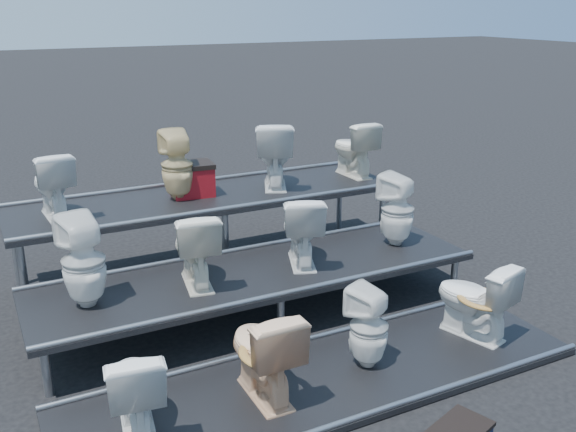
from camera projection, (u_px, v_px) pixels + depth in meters
name	position (u px, v px, depth m)	size (l,w,h in m)	color
ground	(259.00, 315.00, 6.17)	(80.00, 80.00, 0.00)	black
tier_front	(327.00, 380.00, 5.06)	(4.20, 1.20, 0.06)	black
tier_mid	(258.00, 293.00, 6.10)	(4.20, 1.20, 0.46)	black
tier_back	(210.00, 232.00, 7.13)	(4.20, 1.20, 0.86)	black
toilet_0	(134.00, 388.00, 4.29)	(0.38, 0.67, 0.68)	white
toilet_1	(263.00, 352.00, 4.70)	(0.41, 0.72, 0.74)	#E7B68C
toilet_2	(369.00, 327.00, 5.10)	(0.31, 0.32, 0.69)	white
toilet_3	(474.00, 299.00, 5.57)	(0.39, 0.69, 0.70)	white
toilet_4	(83.00, 261.00, 5.23)	(0.35, 0.36, 0.79)	white
toilet_5	(195.00, 248.00, 5.65)	(0.39, 0.68, 0.69)	white
toilet_6	(301.00, 229.00, 6.11)	(0.39, 0.68, 0.69)	white
toilet_7	(397.00, 210.00, 6.58)	(0.34, 0.35, 0.75)	white
toilet_8	(52.00, 184.00, 6.21)	(0.36, 0.64, 0.65)	white
toilet_9	(177.00, 165.00, 6.73)	(0.33, 0.34, 0.74)	#DAC288
toilet_10	(274.00, 154.00, 7.22)	(0.42, 0.73, 0.75)	white
toilet_11	(354.00, 148.00, 7.69)	(0.37, 0.65, 0.67)	white
red_crate	(192.00, 181.00, 6.95)	(0.43, 0.35, 0.31)	maroon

